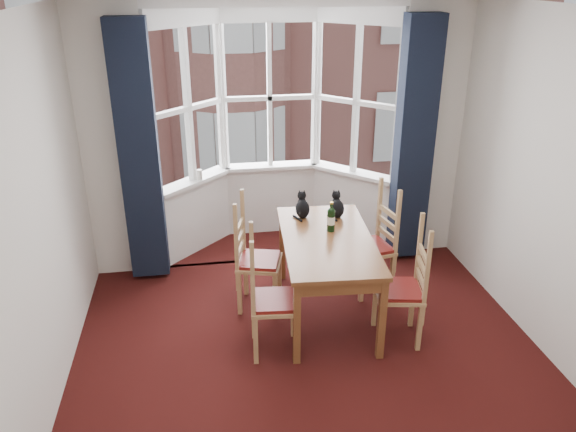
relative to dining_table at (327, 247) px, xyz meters
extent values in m
plane|color=black|center=(-0.27, -1.06, -0.71)|extent=(4.50, 4.50, 0.00)
plane|color=white|center=(-0.27, -1.06, 2.09)|extent=(4.50, 4.50, 0.00)
plane|color=silver|center=(-2.27, -1.06, 0.69)|extent=(0.00, 4.50, 4.50)
cube|color=silver|center=(-1.92, 1.19, 0.69)|extent=(0.70, 0.12, 2.80)
cube|color=silver|center=(1.38, 1.19, 0.69)|extent=(0.70, 0.12, 2.80)
cube|color=black|center=(-1.69, 1.01, 0.64)|extent=(0.38, 0.22, 2.60)
cube|color=black|center=(1.15, 1.01, 0.64)|extent=(0.38, 0.22, 2.60)
cube|color=brown|center=(0.00, 0.00, 0.07)|extent=(0.91, 1.56, 0.04)
cube|color=brown|center=(-0.40, -0.68, -0.33)|extent=(0.06, 0.06, 0.76)
cube|color=brown|center=(-0.31, 0.73, -0.33)|extent=(0.06, 0.06, 0.76)
cube|color=brown|center=(0.31, -0.73, -0.33)|extent=(0.06, 0.06, 0.76)
cube|color=brown|center=(0.40, 0.68, -0.33)|extent=(0.06, 0.06, 0.76)
cube|color=tan|center=(-0.55, -0.48, -0.23)|extent=(0.43, 0.45, 0.06)
cube|color=maroon|center=(-0.55, -0.48, -0.21)|extent=(0.39, 0.41, 0.03)
cube|color=tan|center=(-0.60, 0.25, -0.23)|extent=(0.49, 0.51, 0.06)
cube|color=maroon|center=(-0.60, 0.25, -0.21)|extent=(0.44, 0.46, 0.03)
cube|color=tan|center=(0.53, -0.47, -0.23)|extent=(0.47, 0.49, 0.06)
cube|color=maroon|center=(0.53, -0.47, -0.21)|extent=(0.42, 0.44, 0.03)
cube|color=tan|center=(0.53, 0.36, -0.23)|extent=(0.47, 0.49, 0.06)
cube|color=maroon|center=(0.53, 0.36, -0.21)|extent=(0.43, 0.44, 0.03)
ellipsoid|color=black|center=(-0.14, 0.50, 0.18)|extent=(0.14, 0.19, 0.18)
sphere|color=black|center=(-0.14, 0.57, 0.29)|extent=(0.09, 0.09, 0.09)
cone|color=black|center=(-0.16, 0.57, 0.34)|extent=(0.03, 0.03, 0.04)
cone|color=black|center=(-0.11, 0.56, 0.34)|extent=(0.03, 0.03, 0.04)
ellipsoid|color=black|center=(0.20, 0.46, 0.18)|extent=(0.15, 0.19, 0.18)
sphere|color=black|center=(0.20, 0.52, 0.29)|extent=(0.09, 0.09, 0.09)
cone|color=black|center=(0.17, 0.52, 0.34)|extent=(0.03, 0.03, 0.04)
cone|color=black|center=(0.22, 0.52, 0.34)|extent=(0.03, 0.03, 0.04)
cylinder|color=black|center=(0.06, 0.15, 0.20)|extent=(0.07, 0.07, 0.21)
sphere|color=black|center=(0.06, 0.15, 0.29)|extent=(0.07, 0.07, 0.07)
cylinder|color=black|center=(0.06, 0.15, 0.33)|extent=(0.03, 0.03, 0.09)
cylinder|color=gold|center=(0.06, 0.15, 0.37)|extent=(0.03, 0.03, 0.02)
cylinder|color=silver|center=(0.06, 0.15, 0.20)|extent=(0.07, 0.07, 0.08)
cylinder|color=white|center=(-1.12, 1.54, 0.22)|extent=(0.06, 0.06, 0.12)
plane|color=#333335|center=(-0.27, 31.19, -6.71)|extent=(80.00, 80.00, 0.00)
cube|color=#93554B|center=(-0.27, 13.19, 0.29)|extent=(18.00, 6.00, 14.00)
cylinder|color=#93554B|center=(-0.27, 10.19, 0.29)|extent=(3.20, 3.20, 14.00)
camera|label=1|loc=(-1.07, -4.45, 2.34)|focal=35.00mm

